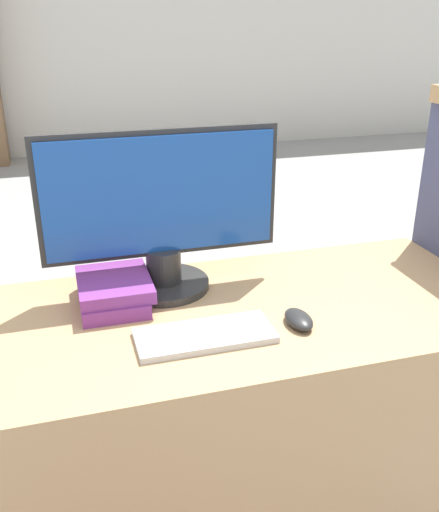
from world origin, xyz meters
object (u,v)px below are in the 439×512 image
Objects in this scene: keyboard at (205,336)px; book_stack at (113,291)px; monitor at (161,213)px; mouse at (299,319)px.

book_stack reaches higher than keyboard.
monitor is 1.96× the size of keyboard.
book_stack reaches higher than mouse.
book_stack is (-0.18, 0.23, 0.03)m from keyboard.
book_stack is at bearing -158.15° from monitor.
monitor is 0.35m from keyboard.
monitor is at bearing 97.38° from keyboard.
keyboard is 3.06× the size of mouse.
mouse reaches higher than keyboard.
keyboard is (0.04, -0.29, -0.20)m from monitor.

